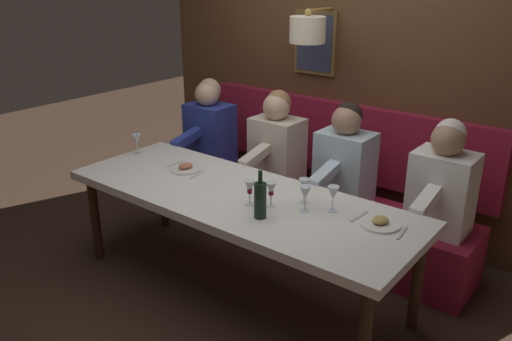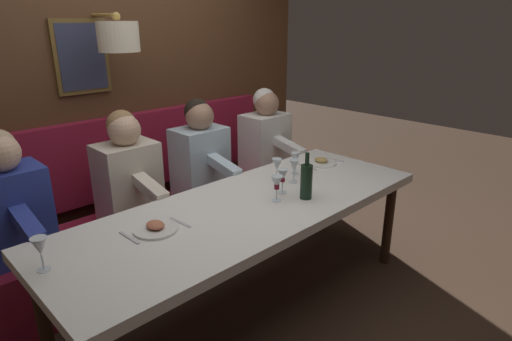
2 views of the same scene
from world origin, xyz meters
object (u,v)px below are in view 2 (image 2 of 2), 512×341
(diner_near, at_px, (200,152))
(diner_middle, at_px, (128,171))
(diner_nearest, at_px, (266,135))
(wine_glass_0, at_px, (277,165))
(diner_far, at_px, (9,201))
(wine_glass_4, at_px, (40,247))
(wine_glass_1, at_px, (295,159))
(wine_bottle, at_px, (306,181))
(wine_glass_3, at_px, (277,183))
(wine_glass_5, at_px, (294,166))
(wine_glass_2, at_px, (283,176))
(dining_table, at_px, (248,214))

(diner_near, height_order, diner_middle, same)
(diner_nearest, bearing_deg, wine_glass_0, 139.05)
(diner_far, bearing_deg, wine_glass_4, 173.71)
(diner_nearest, bearing_deg, wine_glass_1, 149.43)
(wine_bottle, bearing_deg, wine_glass_3, 57.87)
(diner_middle, relative_size, wine_glass_3, 4.82)
(diner_near, height_order, wine_glass_1, diner_near)
(diner_near, distance_m, wine_bottle, 1.06)
(wine_glass_3, xyz_separation_m, wine_glass_5, (0.14, -0.32, 0.00))
(wine_glass_3, bearing_deg, wine_glass_2, -62.95)
(wine_glass_1, bearing_deg, wine_glass_2, 118.09)
(diner_middle, distance_m, diner_far, 0.75)
(diner_near, relative_size, wine_glass_0, 4.82)
(wine_glass_1, xyz_separation_m, wine_glass_3, (-0.24, 0.46, -0.00))
(diner_nearest, height_order, wine_glass_1, diner_nearest)
(wine_glass_3, relative_size, wine_glass_4, 1.00)
(wine_glass_5, xyz_separation_m, wine_bottle, (-0.24, 0.16, -0.00))
(diner_near, relative_size, wine_glass_5, 4.82)
(wine_glass_4, bearing_deg, wine_glass_2, -95.49)
(diner_nearest, relative_size, diner_far, 1.00)
(wine_glass_0, xyz_separation_m, wine_glass_5, (-0.10, -0.07, 0.00))
(diner_middle, xyz_separation_m, wine_glass_5, (-0.82, -0.81, 0.04))
(wine_glass_2, bearing_deg, wine_glass_0, -37.55)
(wine_glass_5, bearing_deg, wine_glass_4, 87.86)
(wine_glass_0, relative_size, wine_glass_4, 1.00)
(diner_nearest, height_order, wine_glass_2, diner_nearest)
(diner_far, xyz_separation_m, wine_glass_1, (-0.72, -1.70, 0.04))
(diner_middle, height_order, wine_glass_2, diner_middle)
(diner_nearest, xyz_separation_m, diner_middle, (0.00, 1.37, 0.00))
(dining_table, relative_size, wine_glass_5, 15.18)
(diner_far, xyz_separation_m, wine_glass_5, (-0.82, -1.57, 0.04))
(diner_near, bearing_deg, diner_nearest, -90.00)
(diner_near, distance_m, wine_glass_3, 0.97)
(diner_far, bearing_deg, dining_table, -129.41)
(diner_near, distance_m, wine_glass_1, 0.79)
(diner_nearest, distance_m, wine_glass_2, 1.18)
(wine_glass_3, distance_m, wine_bottle, 0.19)
(diner_far, height_order, wine_glass_5, diner_far)
(diner_near, bearing_deg, wine_glass_1, -156.25)
(diner_far, distance_m, wine_bottle, 1.76)
(wine_glass_1, relative_size, wine_glass_2, 1.00)
(wine_glass_2, bearing_deg, wine_glass_4, 84.51)
(diner_far, distance_m, wine_glass_4, 0.77)
(wine_glass_2, bearing_deg, wine_bottle, -165.98)
(diner_far, bearing_deg, wine_glass_0, -115.91)
(diner_middle, distance_m, wine_glass_0, 1.04)
(wine_glass_2, bearing_deg, diner_nearest, -40.32)
(diner_middle, bearing_deg, diner_near, -90.00)
(diner_far, relative_size, wine_glass_4, 4.82)
(diner_nearest, height_order, wine_glass_3, diner_nearest)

